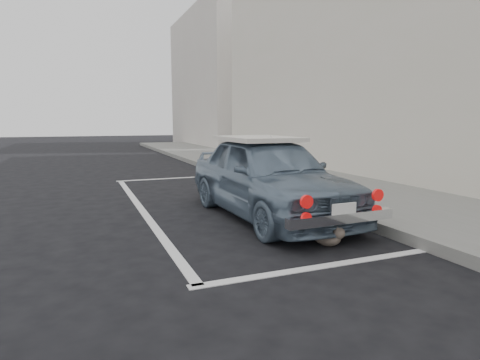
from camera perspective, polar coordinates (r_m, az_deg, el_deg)
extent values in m
plane|color=black|center=(4.54, 3.43, -10.88)|extent=(80.00, 80.00, 0.00)
cube|color=slate|center=(7.87, 18.39, -2.47)|extent=(2.80, 40.00, 0.15)
cube|color=beige|center=(11.54, 25.00, 17.61)|extent=(3.50, 18.00, 7.00)
cube|color=black|center=(10.21, 17.72, 7.43)|extent=(0.10, 16.00, 2.40)
cube|color=#CE4912|center=(13.55, 7.89, 21.53)|extent=(0.10, 2.00, 1.60)
cube|color=white|center=(15.63, 3.23, 19.80)|extent=(0.10, 2.00, 1.60)
cube|color=beige|center=(25.36, -3.18, 14.01)|extent=(3.50, 10.00, 8.00)
cube|color=silver|center=(4.37, 12.40, -11.80)|extent=(3.00, 0.12, 0.01)
cube|color=silver|center=(10.73, -9.18, 0.26)|extent=(3.00, 0.12, 0.01)
cube|color=silver|center=(7.09, -13.87, -4.03)|extent=(0.12, 7.00, 0.01)
imported|color=slate|center=(6.29, 4.07, 0.55)|extent=(1.61, 3.80, 1.28)
cube|color=beige|center=(6.58, 2.59, 5.90)|extent=(1.10, 1.46, 0.07)
cube|color=silver|center=(4.82, 14.21, -5.27)|extent=(1.44, 0.16, 0.12)
cube|color=white|center=(4.76, 14.58, -4.21)|extent=(0.33, 0.03, 0.17)
cylinder|color=red|center=(4.46, 9.45, -3.06)|extent=(0.15, 0.04, 0.15)
cylinder|color=red|center=(5.07, 19.00, -2.04)|extent=(0.15, 0.04, 0.15)
cylinder|color=red|center=(4.50, 9.39, -5.31)|extent=(0.12, 0.04, 0.12)
cylinder|color=red|center=(5.10, 18.90, -4.03)|extent=(0.12, 0.04, 0.12)
ellipsoid|color=#786A5B|center=(5.00, 12.24, -7.79)|extent=(0.37, 0.43, 0.22)
sphere|color=#786A5B|center=(4.90, 13.91, -7.25)|extent=(0.14, 0.14, 0.14)
cone|color=#786A5B|center=(4.85, 13.72, -6.54)|extent=(0.05, 0.05, 0.05)
cone|color=#786A5B|center=(4.92, 14.16, -6.36)|extent=(0.05, 0.05, 0.05)
cylinder|color=#786A5B|center=(5.16, 10.74, -8.12)|extent=(0.20, 0.19, 0.03)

